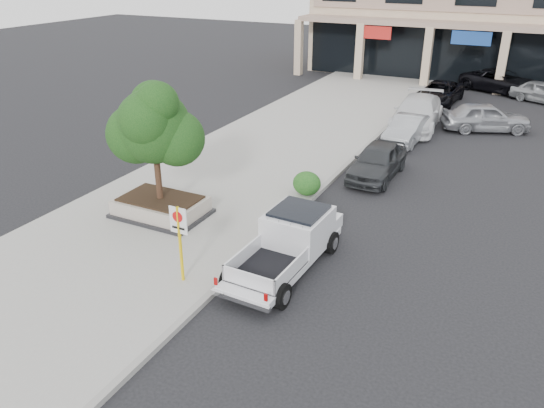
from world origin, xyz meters
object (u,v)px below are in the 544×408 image
(no_parking_sign, at_px, (179,234))
(curb_car_c, at_px, (417,113))
(lot_car_d, at_px, (501,81))
(planter_tree, at_px, (159,126))
(planter, at_px, (161,207))
(pickup_truck, at_px, (284,246))
(curb_car_b, at_px, (407,129))
(lot_car_e, at_px, (544,92))
(curb_car_d, at_px, (439,93))
(lot_car_a, at_px, (486,117))
(curb_car_a, at_px, (377,161))

(no_parking_sign, xyz_separation_m, curb_car_c, (2.41, 18.57, -0.80))
(lot_car_d, bearing_deg, planter_tree, -174.85)
(no_parking_sign, bearing_deg, curb_car_c, 82.62)
(planter, bearing_deg, curb_car_c, 70.16)
(pickup_truck, distance_m, curb_car_b, 13.80)
(lot_car_e, bearing_deg, lot_car_d, 79.92)
(curb_car_b, relative_size, curb_car_d, 0.82)
(no_parking_sign, bearing_deg, planter, 135.10)
(curb_car_c, xyz_separation_m, lot_car_a, (3.46, 1.04, -0.06))
(pickup_truck, distance_m, lot_car_a, 17.97)
(lot_car_e, bearing_deg, curb_car_d, 142.68)
(planter_tree, xyz_separation_m, pickup_truck, (5.27, -1.29, -2.60))
(curb_car_c, distance_m, lot_car_e, 11.03)
(planter_tree, relative_size, pickup_truck, 0.78)
(planter, distance_m, lot_car_d, 28.01)
(no_parking_sign, height_order, lot_car_e, no_parking_sign)
(curb_car_a, bearing_deg, lot_car_e, 72.21)
(no_parking_sign, relative_size, lot_car_a, 0.51)
(curb_car_a, relative_size, curb_car_d, 0.87)
(planter_tree, xyz_separation_m, lot_car_e, (11.47, 24.49, -2.72))
(planter, distance_m, pickup_truck, 5.53)
(planter, xyz_separation_m, curb_car_c, (5.56, 15.42, 0.36))
(curb_car_a, relative_size, lot_car_a, 0.93)
(planter, relative_size, no_parking_sign, 1.39)
(lot_car_e, bearing_deg, planter, 179.76)
(pickup_truck, distance_m, curb_car_c, 16.56)
(planter, relative_size, lot_car_d, 0.58)
(planter_tree, xyz_separation_m, lot_car_a, (8.89, 16.31, -2.64))
(curb_car_a, bearing_deg, lot_car_d, 81.70)
(planter_tree, height_order, curb_car_b, planter_tree)
(lot_car_a, bearing_deg, curb_car_c, 83.69)
(lot_car_d, bearing_deg, no_parking_sign, -167.43)
(no_parking_sign, xyz_separation_m, curb_car_d, (2.46, 24.65, -0.95))
(curb_car_c, bearing_deg, curb_car_b, -90.60)
(lot_car_e, bearing_deg, planter_tree, 179.88)
(curb_car_b, height_order, lot_car_e, lot_car_e)
(planter_tree, height_order, lot_car_a, planter_tree)
(curb_car_b, bearing_deg, curb_car_c, 97.03)
(planter, distance_m, planter_tree, 2.95)
(planter_tree, bearing_deg, curb_car_c, 70.42)
(planter_tree, relative_size, curb_car_c, 0.69)
(planter, bearing_deg, pickup_truck, -11.91)
(lot_car_e, bearing_deg, curb_car_a, -173.83)
(curb_car_c, xyz_separation_m, curb_car_d, (0.06, 6.08, -0.15))
(curb_car_d, bearing_deg, lot_car_a, -51.70)
(curb_car_b, height_order, lot_car_a, lot_car_a)
(lot_car_d, bearing_deg, curb_car_a, -165.86)
(planter_tree, relative_size, lot_car_d, 0.73)
(no_parking_sign, xyz_separation_m, curb_car_b, (2.55, 15.81, -0.97))
(curb_car_a, height_order, lot_car_d, lot_car_d)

